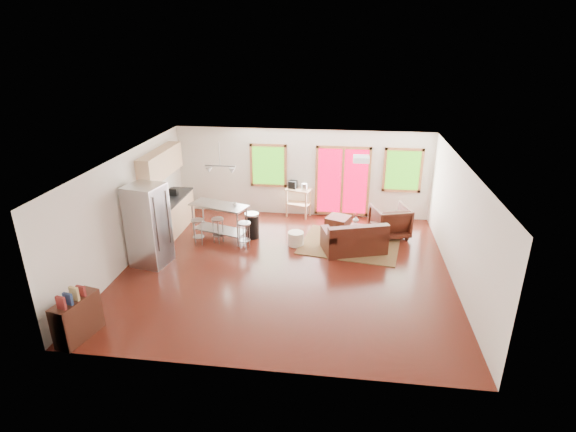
# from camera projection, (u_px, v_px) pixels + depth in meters

# --- Properties ---
(floor) EXTENTS (7.50, 7.00, 0.02)m
(floor) POSITION_uv_depth(u_px,v_px,m) (286.00, 268.00, 10.54)
(floor) COLOR #37100A
(floor) RESTS_ON ground
(ceiling) EXTENTS (7.50, 7.00, 0.02)m
(ceiling) POSITION_uv_depth(u_px,v_px,m) (286.00, 160.00, 9.57)
(ceiling) COLOR white
(ceiling) RESTS_ON ground
(back_wall) EXTENTS (7.50, 0.02, 2.60)m
(back_wall) POSITION_uv_depth(u_px,v_px,m) (302.00, 173.00, 13.29)
(back_wall) COLOR silver
(back_wall) RESTS_ON ground
(left_wall) EXTENTS (0.02, 7.00, 2.60)m
(left_wall) POSITION_uv_depth(u_px,v_px,m) (127.00, 209.00, 10.51)
(left_wall) COLOR silver
(left_wall) RESTS_ON ground
(right_wall) EXTENTS (0.02, 7.00, 2.60)m
(right_wall) POSITION_uv_depth(u_px,v_px,m) (460.00, 225.00, 9.61)
(right_wall) COLOR silver
(right_wall) RESTS_ON ground
(front_wall) EXTENTS (7.50, 0.02, 2.60)m
(front_wall) POSITION_uv_depth(u_px,v_px,m) (256.00, 302.00, 6.83)
(front_wall) COLOR silver
(front_wall) RESTS_ON ground
(window_left) EXTENTS (1.10, 0.05, 1.30)m
(window_left) POSITION_uv_depth(u_px,v_px,m) (268.00, 166.00, 13.29)
(window_left) COLOR #25610D
(window_left) RESTS_ON back_wall
(french_doors) EXTENTS (1.60, 0.05, 2.10)m
(french_doors) POSITION_uv_depth(u_px,v_px,m) (342.00, 181.00, 13.17)
(french_doors) COLOR red
(french_doors) RESTS_ON back_wall
(window_right) EXTENTS (1.10, 0.05, 1.30)m
(window_right) POSITION_uv_depth(u_px,v_px,m) (403.00, 170.00, 12.82)
(window_right) COLOR #25610D
(window_right) RESTS_ON back_wall
(rug) EXTENTS (2.76, 2.30, 0.02)m
(rug) POSITION_uv_depth(u_px,v_px,m) (350.00, 244.00, 11.72)
(rug) COLOR #466337
(rug) RESTS_ON floor
(loveseat) EXTENTS (1.71, 1.28, 0.81)m
(loveseat) POSITION_uv_depth(u_px,v_px,m) (354.00, 240.00, 11.24)
(loveseat) COLOR #33140C
(loveseat) RESTS_ON floor
(coffee_table) EXTENTS (0.97, 0.70, 0.35)m
(coffee_table) POSITION_uv_depth(u_px,v_px,m) (366.00, 230.00, 11.85)
(coffee_table) COLOR #371B11
(coffee_table) RESTS_ON floor
(armchair) EXTENTS (1.14, 1.10, 0.95)m
(armchair) POSITION_uv_depth(u_px,v_px,m) (390.00, 220.00, 12.07)
(armchair) COLOR #33140C
(armchair) RESTS_ON floor
(ottoman) EXTENTS (0.76, 0.76, 0.39)m
(ottoman) POSITION_uv_depth(u_px,v_px,m) (338.00, 223.00, 12.55)
(ottoman) COLOR #33140C
(ottoman) RESTS_ON floor
(pouf) EXTENTS (0.49, 0.49, 0.36)m
(pouf) POSITION_uv_depth(u_px,v_px,m) (296.00, 239.00, 11.64)
(pouf) COLOR #EFE5CD
(pouf) RESTS_ON floor
(vase) EXTENTS (0.21, 0.22, 0.28)m
(vase) POSITION_uv_depth(u_px,v_px,m) (356.00, 219.00, 12.05)
(vase) COLOR silver
(vase) RESTS_ON coffee_table
(book) EXTENTS (0.24, 0.07, 0.32)m
(book) POSITION_uv_depth(u_px,v_px,m) (371.00, 220.00, 11.80)
(book) COLOR maroon
(book) RESTS_ON coffee_table
(cabinets) EXTENTS (0.64, 2.24, 2.30)m
(cabinets) POSITION_uv_depth(u_px,v_px,m) (167.00, 200.00, 12.18)
(cabinets) COLOR tan
(cabinets) RESTS_ON floor
(refrigerator) EXTENTS (0.91, 0.89, 1.95)m
(refrigerator) POSITION_uv_depth(u_px,v_px,m) (149.00, 225.00, 10.43)
(refrigerator) COLOR #B7BABC
(refrigerator) RESTS_ON floor
(island) EXTENTS (1.64, 1.04, 0.97)m
(island) POSITION_uv_depth(u_px,v_px,m) (219.00, 215.00, 11.85)
(island) COLOR #B7BABC
(island) RESTS_ON floor
(cup) EXTENTS (0.13, 0.12, 0.11)m
(cup) POSITION_uv_depth(u_px,v_px,m) (234.00, 204.00, 11.69)
(cup) COLOR white
(cup) RESTS_ON island
(bar_stool_a) EXTENTS (0.40, 0.40, 0.69)m
(bar_stool_a) POSITION_uv_depth(u_px,v_px,m) (198.00, 226.00, 11.58)
(bar_stool_a) COLOR #B7BABC
(bar_stool_a) RESTS_ON floor
(bar_stool_b) EXTENTS (0.42, 0.42, 0.68)m
(bar_stool_b) POSITION_uv_depth(u_px,v_px,m) (218.00, 225.00, 11.68)
(bar_stool_b) COLOR #B7BABC
(bar_stool_b) RESTS_ON floor
(bar_stool_c) EXTENTS (0.41, 0.41, 0.69)m
(bar_stool_c) POSITION_uv_depth(u_px,v_px,m) (244.00, 229.00, 11.38)
(bar_stool_c) COLOR #B7BABC
(bar_stool_c) RESTS_ON floor
(trash_can) EXTENTS (0.39, 0.39, 0.69)m
(trash_can) POSITION_uv_depth(u_px,v_px,m) (252.00, 225.00, 12.03)
(trash_can) COLOR black
(trash_can) RESTS_ON floor
(kitchen_cart) EXTENTS (0.81, 0.64, 1.09)m
(kitchen_cart) POSITION_uv_depth(u_px,v_px,m) (298.00, 193.00, 13.32)
(kitchen_cart) COLOR tan
(kitchen_cart) RESTS_ON floor
(bookshelf) EXTENTS (0.53, 0.94, 1.04)m
(bookshelf) POSITION_uv_depth(u_px,v_px,m) (77.00, 318.00, 7.98)
(bookshelf) COLOR #371B11
(bookshelf) RESTS_ON floor
(ceiling_flush) EXTENTS (0.35, 0.35, 0.12)m
(ceiling_flush) POSITION_uv_depth(u_px,v_px,m) (361.00, 159.00, 9.96)
(ceiling_flush) COLOR white
(ceiling_flush) RESTS_ON ceiling
(pendant_light) EXTENTS (0.80, 0.18, 0.79)m
(pendant_light) POSITION_uv_depth(u_px,v_px,m) (220.00, 170.00, 11.44)
(pendant_light) COLOR gray
(pendant_light) RESTS_ON ceiling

